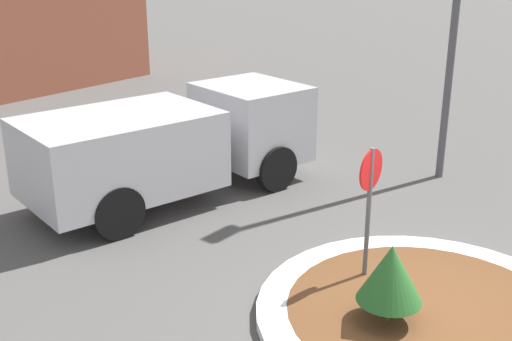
{
  "coord_description": "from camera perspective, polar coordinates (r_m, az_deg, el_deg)",
  "views": [
    {
      "loc": [
        -7.42,
        -2.89,
        4.9
      ],
      "look_at": [
        0.71,
        3.56,
        1.19
      ],
      "focal_mm": 45.0,
      "sensor_mm": 36.0,
      "label": 1
    }
  ],
  "objects": [
    {
      "name": "ground_plane",
      "position": [
        9.35,
        14.91,
        -12.67
      ],
      "size": [
        120.0,
        120.0,
        0.0
      ],
      "primitive_type": "plane",
      "color": "#514F4C"
    },
    {
      "name": "utility_truck",
      "position": [
        12.81,
        -7.51,
        2.5
      ],
      "size": [
        6.18,
        3.41,
        2.03
      ],
      "rotation": [
        0.0,
        0.0,
        -0.22
      ],
      "color": "#B2B2B7",
      "rests_on": "ground_plane"
    },
    {
      "name": "stop_sign",
      "position": [
        9.42,
        10.06,
        -1.99
      ],
      "size": [
        0.62,
        0.07,
        2.16
      ],
      "color": "#4C4C51",
      "rests_on": "ground_plane"
    },
    {
      "name": "island_shrub",
      "position": [
        8.59,
        11.89,
        -8.93
      ],
      "size": [
        0.87,
        0.87,
        1.09
      ],
      "color": "brown",
      "rests_on": "traffic_island"
    },
    {
      "name": "traffic_island",
      "position": [
        9.31,
        14.95,
        -12.27
      ],
      "size": [
        4.71,
        4.71,
        0.15
      ],
      "color": "silver",
      "rests_on": "ground_plane"
    }
  ]
}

